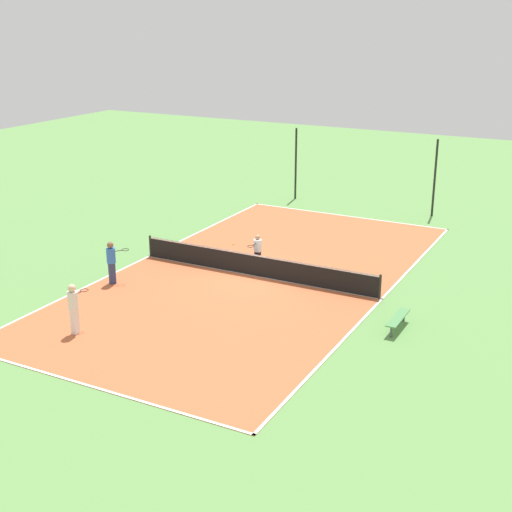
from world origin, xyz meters
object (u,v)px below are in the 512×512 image
Objects in this scene: player_far_white at (73,305)px; tennis_ball_left_sideline at (233,244)px; fence_post_back_left at (296,164)px; bench at (398,319)px; player_near_blue at (111,259)px; fence_post_back_right at (435,178)px; tennis_net at (256,265)px; tennis_ball_midcourt at (202,256)px; player_near_white at (258,249)px; tennis_ball_far_baseline at (193,260)px.

tennis_ball_left_sideline is (-0.11, 11.16, -1.02)m from player_far_white.
tennis_ball_left_sideline is at bearing -83.20° from fence_post_back_left.
player_far_white is (-9.68, -5.54, 0.68)m from bench.
player_near_blue is at bearing -104.91° from tennis_ball_left_sideline.
fence_post_back_left is 1.00× the size of fence_post_back_right.
fence_post_back_left is at bearing 107.77° from tennis_net.
tennis_ball_midcourt is at bearing 18.11° from player_near_blue.
player_near_white is 0.35× the size of fence_post_back_right.
player_near_white is 12.71m from fence_post_back_right.
player_near_white is at bearing 114.07° from tennis_net.
player_near_white reaches higher than tennis_ball_midcourt.
tennis_net reaches higher than tennis_ball_far_baseline.
tennis_ball_far_baseline is (-0.39, -2.89, 0.00)m from tennis_ball_left_sideline.
tennis_ball_midcourt is at bearing -91.64° from player_near_white.
player_near_white is (2.43, 8.84, -0.21)m from player_far_white.
tennis_ball_far_baseline is 0.02× the size of fence_post_back_right.
bench reaches higher than tennis_ball_far_baseline.
tennis_ball_far_baseline is 14.58m from fence_post_back_right.
tennis_ball_midcourt is (-10.16, 3.43, -0.33)m from bench.
fence_post_back_right is at bearing 0.00° from fence_post_back_left.
fence_post_back_left is at bearing 93.44° from tennis_ball_far_baseline.
player_far_white is 0.43× the size of fence_post_back_left.
bench is 25.97× the size of tennis_ball_midcourt.
player_near_blue is (-11.59, -1.13, 0.66)m from bench.
player_near_white reaches higher than tennis_ball_far_baseline.
tennis_net is at bearing -21.09° from player_far_white.
tennis_ball_left_sideline is at bearing 20.58° from player_near_blue.
bench is at bearing -61.44° from player_far_white.
tennis_net is 13.49m from fence_post_back_left.
fence_post_back_right is (7.05, 9.49, 2.03)m from tennis_ball_left_sideline.
tennis_net is 5.92m from player_near_blue.
tennis_ball_far_baseline is (-0.49, 8.27, -1.02)m from player_far_white.
tennis_ball_midcourt is (0.02, 0.70, 0.00)m from tennis_ball_far_baseline.
fence_post_back_right is at bearing 72.23° from tennis_net.
tennis_net is 7.32× the size of player_near_white.
player_far_white is 9.04m from tennis_ball_midcourt.
tennis_ball_left_sideline and tennis_ball_midcourt have the same top height.
fence_post_back_left is (0.67, 16.25, 1.04)m from player_near_blue.
bench is 0.42× the size of fence_post_back_left.
player_far_white is at bearing -109.89° from tennis_net.
player_near_white reaches higher than tennis_ball_left_sideline.
fence_post_back_left is at bearing 180.00° from fence_post_back_right.
player_far_white is 26.57× the size of tennis_ball_left_sideline.
player_near_blue is 0.42× the size of fence_post_back_right.
tennis_net reaches higher than tennis_ball_left_sideline.
player_near_blue reaches higher than bench.
player_near_white is at bearing -42.53° from tennis_ball_left_sideline.
fence_post_back_right is at bearing -19.79° from player_far_white.
bench is 10.54m from tennis_ball_far_baseline.
fence_post_back_right is at bearing 57.58° from tennis_ball_midcourt.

